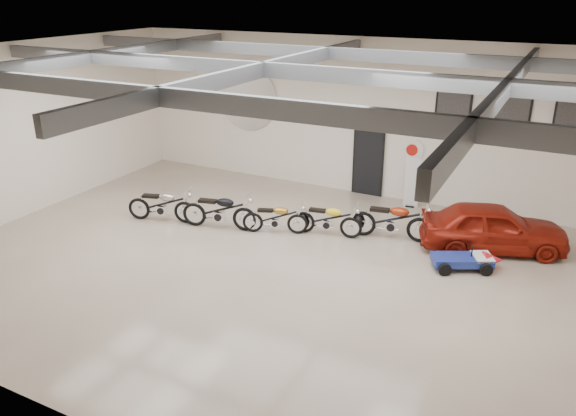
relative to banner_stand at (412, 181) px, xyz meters
The scene contains 19 objects.
floor 5.94m from the banner_stand, 110.85° to the right, with size 16.00×12.00×0.01m, color tan.
ceiling 7.21m from the banner_stand, 110.85° to the right, with size 16.00×12.00×0.01m, color slate.
back_wall 2.72m from the banner_stand, 166.57° to the left, with size 16.00×0.02×5.00m, color white.
left_wall 11.61m from the banner_stand, 151.42° to the right, with size 0.02×12.00×5.00m, color white.
ceiling_beams 7.07m from the banner_stand, 110.85° to the right, with size 15.80×11.80×0.32m, color slate, non-canonical shape.
door 1.67m from the banner_stand, 164.24° to the left, with size 0.92×0.08×2.10m, color black.
logo_plaque 6.42m from the banner_stand, behind, with size 2.30×0.06×1.16m, color silver, non-canonical shape.
poster_left 2.48m from the banner_stand, 26.93° to the left, with size 1.05×0.08×1.35m, color black, non-canonical shape.
poster_mid 3.41m from the banner_stand, 10.40° to the left, with size 1.05×0.08×1.35m, color black, non-canonical shape.
poster_right 4.71m from the banner_stand, ahead, with size 1.05×0.08×1.35m, color black, non-canonical shape.
oil_sign 0.99m from the banner_stand, 113.38° to the left, with size 0.72×0.10×0.72m, color white, non-canonical shape.
banner_stand is the anchor object (origin of this frame).
motorcycle_silver 7.59m from the banner_stand, 144.32° to the right, with size 2.03×0.63×1.05m, color silver, non-canonical shape.
motorcycle_black 6.01m from the banner_stand, 136.88° to the right, with size 2.14×0.66×1.11m, color silver, non-canonical shape.
motorcycle_gold 4.64m from the banner_stand, 127.54° to the right, with size 1.78×0.55×0.93m, color silver, non-canonical shape.
motorcycle_yellow 3.50m from the banner_stand, 114.93° to the right, with size 1.89×0.59×0.98m, color silver, non-canonical shape.
motorcycle_red 2.61m from the banner_stand, 86.32° to the right, with size 2.19×0.68×1.14m, color silver, non-canonical shape.
go_kart 4.20m from the banner_stand, 55.34° to the right, with size 1.75×0.79×0.63m, color navy, non-canonical shape.
vintage_car 3.39m from the banner_stand, 37.01° to the right, with size 3.69×1.49×1.26m, color maroon.
Camera 1 is at (6.09, -10.75, 6.46)m, focal length 35.00 mm.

